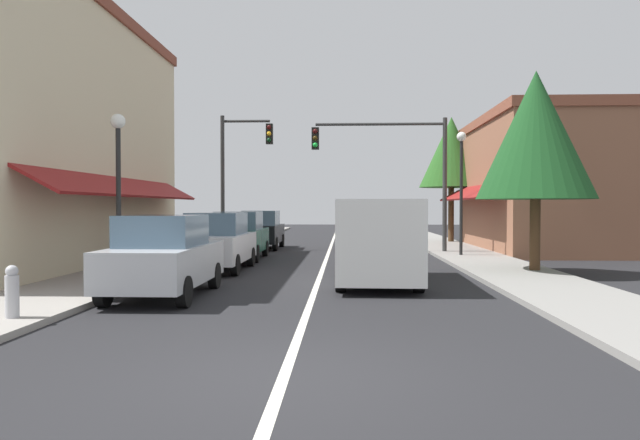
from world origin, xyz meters
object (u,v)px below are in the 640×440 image
(van_in_lane, at_px, (377,238))
(street_lamp_right_mid, at_px, (461,173))
(traffic_signal_left_corner, at_px, (238,163))
(tree_right_far, at_px, (451,153))
(parked_car_second_left, at_px, (218,242))
(parked_car_far_left, at_px, (261,230))
(parked_car_nearest_left, at_px, (164,256))
(street_lamp_left_near, at_px, (118,168))
(fire_hydrant, at_px, (12,292))
(parked_car_third_left, at_px, (239,236))
(traffic_signal_mast_arm, at_px, (397,160))
(tree_right_near, at_px, (536,135))

(van_in_lane, height_order, street_lamp_right_mid, street_lamp_right_mid)
(traffic_signal_left_corner, bearing_deg, street_lamp_right_mid, -21.59)
(street_lamp_right_mid, height_order, tree_right_far, tree_right_far)
(parked_car_second_left, xyz_separation_m, parked_car_far_left, (0.00, 9.40, 0.00))
(parked_car_nearest_left, xyz_separation_m, street_lamp_right_mid, (8.31, 10.08, 2.35))
(street_lamp_left_near, xyz_separation_m, fire_hydrant, (0.08, -4.82, -2.35))
(parked_car_nearest_left, bearing_deg, parked_car_third_left, 89.85)
(tree_right_far, bearing_deg, street_lamp_right_mid, -97.66)
(fire_hydrant, bearing_deg, parked_car_second_left, 79.00)
(parked_car_nearest_left, xyz_separation_m, tree_right_far, (9.49, 18.86, 3.93))
(tree_right_far, distance_m, fire_hydrant, 24.94)
(parked_car_far_left, distance_m, traffic_signal_left_corner, 3.28)
(traffic_signal_mast_arm, xyz_separation_m, street_lamp_left_near, (-7.72, -10.15, -0.97))
(parked_car_far_left, xyz_separation_m, van_in_lane, (4.70, -12.13, 0.27))
(parked_car_third_left, distance_m, tree_right_far, 14.12)
(van_in_lane, xyz_separation_m, traffic_signal_left_corner, (-5.62, 11.21, 2.75))
(parked_car_far_left, distance_m, tree_right_far, 11.08)
(parked_car_third_left, xyz_separation_m, street_lamp_left_near, (-1.65, -7.44, 2.02))
(parked_car_third_left, bearing_deg, fire_hydrant, -97.96)
(parked_car_second_left, bearing_deg, parked_car_nearest_left, -89.99)
(traffic_signal_left_corner, height_order, street_lamp_right_mid, traffic_signal_left_corner)
(parked_car_nearest_left, distance_m, tree_right_far, 21.48)
(parked_car_third_left, xyz_separation_m, van_in_lane, (4.75, -6.69, 0.27))
(street_lamp_right_mid, xyz_separation_m, fire_hydrant, (-9.90, -13.15, -2.67))
(parked_car_nearest_left, distance_m, parked_car_far_left, 14.63)
(parked_car_third_left, xyz_separation_m, traffic_signal_left_corner, (-0.87, 4.53, 3.02))
(parked_car_nearest_left, height_order, traffic_signal_left_corner, traffic_signal_left_corner)
(van_in_lane, bearing_deg, parked_car_second_left, 151.12)
(traffic_signal_left_corner, bearing_deg, tree_right_far, 26.36)
(traffic_signal_mast_arm, height_order, fire_hydrant, traffic_signal_mast_arm)
(traffic_signal_left_corner, bearing_deg, street_lamp_left_near, -93.73)
(parked_car_second_left, height_order, parked_car_third_left, same)
(parked_car_nearest_left, relative_size, parked_car_third_left, 1.00)
(parked_car_nearest_left, bearing_deg, van_in_lane, 27.63)
(traffic_signal_mast_arm, xyz_separation_m, street_lamp_right_mid, (2.26, -1.82, -0.64))
(street_lamp_right_mid, bearing_deg, traffic_signal_mast_arm, 141.14)
(parked_car_far_left, relative_size, traffic_signal_left_corner, 0.68)
(tree_right_near, bearing_deg, van_in_lane, -154.23)
(parked_car_far_left, bearing_deg, van_in_lane, -68.70)
(parked_car_nearest_left, bearing_deg, street_lamp_left_near, 133.43)
(parked_car_second_left, relative_size, fire_hydrant, 4.72)
(parked_car_second_left, height_order, tree_right_far, tree_right_far)
(van_in_lane, relative_size, street_lamp_right_mid, 1.09)
(street_lamp_left_near, distance_m, tree_right_near, 11.52)
(traffic_signal_left_corner, bearing_deg, van_in_lane, -63.40)
(street_lamp_right_mid, bearing_deg, fire_hydrant, -126.96)
(fire_hydrant, bearing_deg, street_lamp_left_near, 90.96)
(fire_hydrant, bearing_deg, tree_right_far, 63.20)
(parked_car_nearest_left, bearing_deg, street_lamp_right_mid, 50.22)
(street_lamp_left_near, distance_m, fire_hydrant, 5.37)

